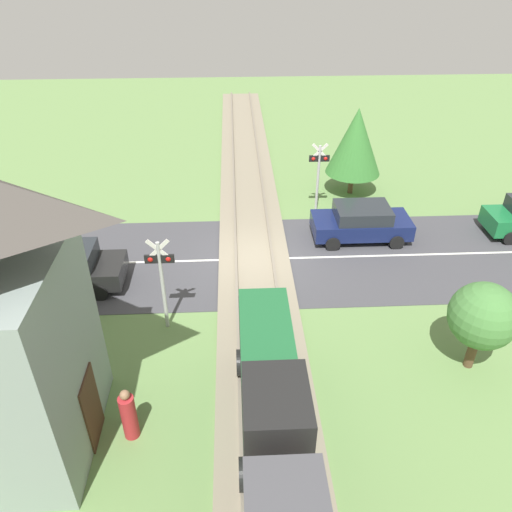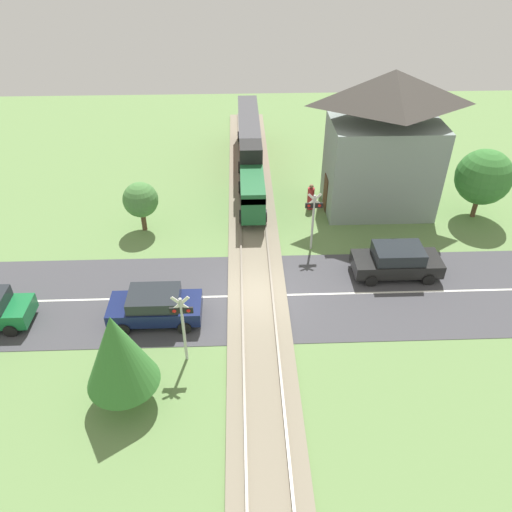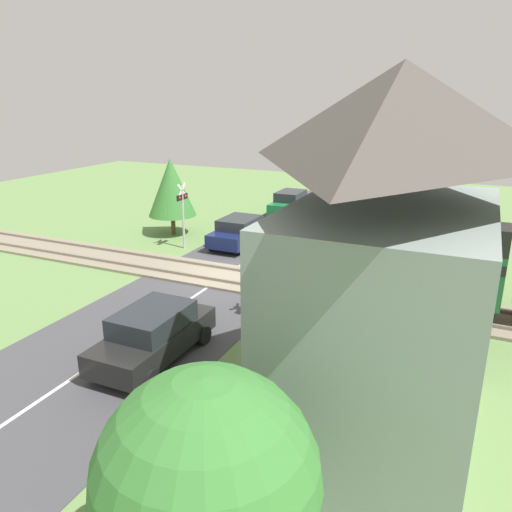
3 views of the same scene
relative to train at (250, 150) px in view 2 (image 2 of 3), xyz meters
The scene contains 13 objects.
ground_plane 12.66m from the train, 90.00° to the right, with size 60.00×60.00×0.00m, color #66894C.
road_surface 12.66m from the train, 90.00° to the right, with size 48.00×6.40×0.02m.
track_bed 12.65m from the train, 90.00° to the right, with size 2.80×48.00×0.24m.
train is the anchor object (origin of this frame).
car_near_crossing 14.73m from the train, 108.10° to the right, with size 4.06×1.99×1.51m.
car_far_side 13.13m from the train, 57.86° to the right, with size 4.31×1.96×1.60m.
crossing_signal_west_approach 16.66m from the train, 100.53° to the right, with size 0.90×0.18×3.36m.
crossing_signal_east_approach 9.19m from the train, 70.65° to the right, with size 0.90×0.18×3.36m.
station_building 8.95m from the train, 30.55° to the right, with size 6.64×4.30×8.19m.
pedestrian_by_station 5.77m from the train, 51.35° to the right, with size 0.40×0.40×1.62m.
tree_by_station 14.27m from the train, 23.57° to the right, with size 3.14×3.14×4.15m.
tree_roadside_hedge 8.91m from the train, 133.89° to the right, with size 1.94×1.94×2.90m.
tree_beyond_track 19.09m from the train, 105.46° to the right, with size 2.63×2.63×4.26m.
Camera 2 is at (-0.73, -18.09, 15.44)m, focal length 35.00 mm.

